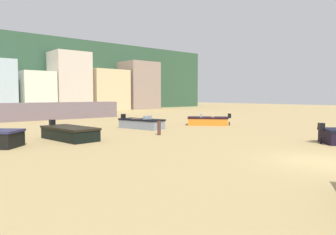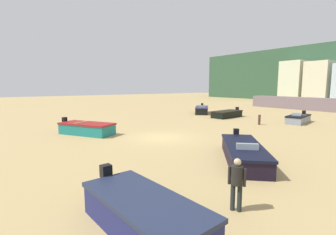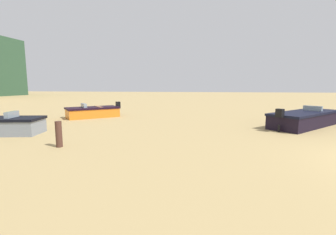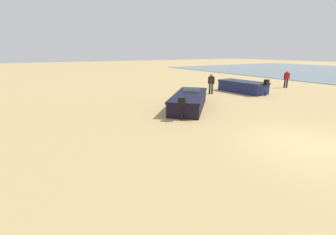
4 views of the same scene
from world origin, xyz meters
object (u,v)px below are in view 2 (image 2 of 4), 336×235
Objects in this scene: boat_grey_0 at (298,119)px; boat_black_1 at (227,114)px; boat_navy_4 at (143,214)px; boat_teal_2 at (87,128)px; beach_walker_distant at (237,180)px; boat_black_6 at (202,110)px; mooring_post_near_water at (259,120)px; boat_black_5 at (243,153)px.

boat_grey_0 reaches higher than boat_black_1.
boat_grey_0 is 23.06m from boat_navy_4.
boat_navy_4 is (13.57, -2.83, 0.01)m from boat_teal_2.
beach_walker_distant reaches higher than boat_navy_4.
beach_walker_distant is at bearing 93.59° from boat_black_6.
boat_black_6 is at bearing 109.64° from beach_walker_distant.
boat_teal_2 is 15.73m from mooring_post_near_water.
mooring_post_near_water is at bearing 130.74° from boat_teal_2.
boat_teal_2 reaches higher than boat_black_5.
beach_walker_distant is at bearing 125.58° from boat_black_1.
beach_walker_distant is (14.28, -0.06, 0.50)m from boat_teal_2.
boat_grey_0 is at bearing 82.75° from beach_walker_distant.
beach_walker_distant reaches higher than boat_grey_0.
boat_grey_0 is 7.54m from boat_black_1.
mooring_post_near_water is (5.52, -1.77, 0.08)m from boat_black_1.
boat_black_1 is 4.60× the size of mooring_post_near_water.
boat_grey_0 is at bearing -119.05° from boat_black_5.
boat_teal_2 is 1.07× the size of boat_black_6.
beach_walker_distant is at bearing 78.32° from boat_black_5.
beach_walker_distant is (7.67, -19.20, 0.54)m from boat_grey_0.
mooring_post_near_water is at bearing -158.49° from boat_navy_4.
mooring_post_near_water is (5.01, 14.91, 0.02)m from boat_teal_2.
boat_teal_2 is at bearing -108.57° from mooring_post_near_water.
boat_grey_0 is 0.92× the size of boat_teal_2.
boat_navy_4 is 0.86× the size of boat_black_5.
boat_grey_0 is 0.99× the size of boat_black_6.
beach_walker_distant is (9.27, -14.97, 0.47)m from mooring_post_near_water.
boat_black_5 is 5.20× the size of mooring_post_near_water.
boat_navy_4 reaches higher than boat_black_6.
boat_grey_0 is at bearing -166.75° from boat_black_1.
boat_black_5 is 12.44m from mooring_post_near_water.
boat_black_5 reaches higher than boat_black_1.
beach_walker_distant is (0.71, 2.78, 0.49)m from boat_navy_4.
boat_teal_2 is at bearing 62.02° from boat_black_6.
boat_black_5 is at bearing 127.56° from boat_black_1.
mooring_post_near_water is (10.28, -2.23, 0.02)m from boat_black_6.
beach_walker_distant is (2.96, -4.24, 0.53)m from boat_black_5.
mooring_post_near_water is 0.59× the size of beach_walker_distant.
beach_walker_distant is at bearing 161.41° from boat_navy_4.
boat_grey_0 is 0.84× the size of boat_black_5.
boat_navy_4 reaches higher than mooring_post_near_water.
beach_walker_distant is at bearing -58.22° from mooring_post_near_water.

